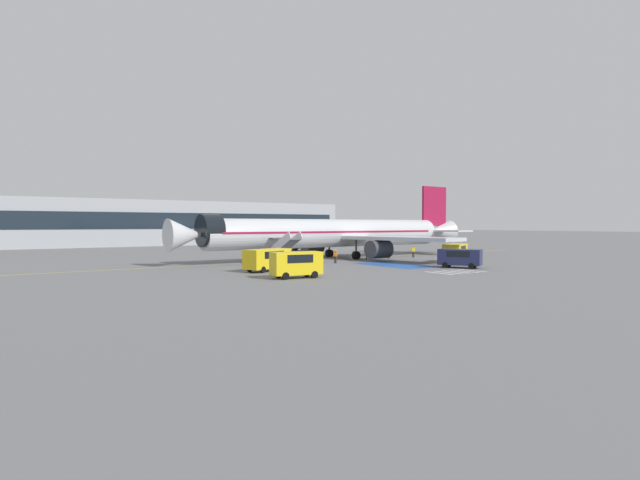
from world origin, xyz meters
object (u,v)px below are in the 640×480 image
object	(u,v)px
ground_crew_2	(413,251)
ground_crew_3	(335,255)
service_van_1	(455,251)
service_van_3	(296,263)
ground_crew_1	(389,251)
service_van_0	(267,258)
ground_crew_0	(366,252)
airliner	(336,233)
terminal_building	(148,223)
service_van_2	(460,257)
boarding_stairs_forward	(286,256)
fuel_tanker	(289,241)

from	to	relation	value
ground_crew_2	ground_crew_3	size ratio (longest dim) A/B	0.95
service_van_1	service_van_3	distance (m)	25.95
ground_crew_1	ground_crew_2	distance (m)	4.94
service_van_3	ground_crew_2	distance (m)	31.75
service_van_0	ground_crew_0	distance (m)	20.26
airliner	service_van_0	bearing A→B (deg)	122.13
airliner	terminal_building	distance (m)	59.75
service_van_0	service_van_1	world-z (taller)	service_van_1
terminal_building	ground_crew_3	bearing A→B (deg)	-85.50
ground_crew_2	service_van_0	bearing A→B (deg)	-130.91
ground_crew_3	service_van_2	bearing A→B (deg)	175.98
ground_crew_1	service_van_3	bearing A→B (deg)	-168.89
airliner	terminal_building	world-z (taller)	airliner
service_van_1	ground_crew_2	xyz separation A→B (m)	(2.67, 10.02, -0.44)
airliner	boarding_stairs_forward	bearing A→B (deg)	112.16
service_van_0	service_van_1	size ratio (longest dim) A/B	1.04
ground_crew_2	service_van_1	bearing A→B (deg)	-71.00
fuel_tanker	service_van_2	size ratio (longest dim) A/B	1.95
boarding_stairs_forward	ground_crew_2	xyz separation A→B (m)	(21.50, 0.92, -0.06)
boarding_stairs_forward	ground_crew_3	bearing A→B (deg)	-20.36
boarding_stairs_forward	service_van_1	size ratio (longest dim) A/B	0.98
service_van_3	terminal_building	distance (m)	77.82
service_van_0	terminal_building	xyz separation A→B (m)	(6.50, 70.28, 3.68)
boarding_stairs_forward	terminal_building	xyz separation A→B (m)	(0.64, 63.77, 4.03)
airliner	boarding_stairs_forward	size ratio (longest dim) A/B	8.93
ground_crew_1	ground_crew_2	bearing A→B (deg)	-16.03
airliner	fuel_tanker	distance (m)	23.89
service_van_2	terminal_building	world-z (taller)	terminal_building
service_van_1	ground_crew_3	size ratio (longest dim) A/B	3.16
service_van_0	ground_crew_0	bearing A→B (deg)	-88.92
airliner	service_van_3	world-z (taller)	airliner
service_van_2	ground_crew_3	distance (m)	14.77
service_van_0	service_van_2	world-z (taller)	service_van_0
ground_crew_1	service_van_1	bearing A→B (deg)	-97.07
service_van_0	ground_crew_1	world-z (taller)	service_van_0
service_van_1	service_van_2	size ratio (longest dim) A/B	1.11
airliner	fuel_tanker	world-z (taller)	airliner
service_van_3	ground_crew_1	world-z (taller)	service_van_3
ground_crew_0	boarding_stairs_forward	bearing A→B (deg)	-48.68
ground_crew_3	service_van_0	bearing A→B (deg)	76.82
ground_crew_3	terminal_building	size ratio (longest dim) A/B	0.02
boarding_stairs_forward	terminal_building	distance (m)	63.90
fuel_tanker	ground_crew_0	bearing A→B (deg)	-106.95
service_van_3	terminal_building	bearing A→B (deg)	-178.27
service_van_3	ground_crew_2	size ratio (longest dim) A/B	2.85
ground_crew_0	ground_crew_1	world-z (taller)	ground_crew_1
fuel_tanker	service_van_2	world-z (taller)	fuel_tanker
airliner	ground_crew_1	xyz separation A→B (m)	(5.84, -4.34, -2.40)
fuel_tanker	service_van_1	distance (m)	37.19
boarding_stairs_forward	service_van_2	bearing A→B (deg)	-49.86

